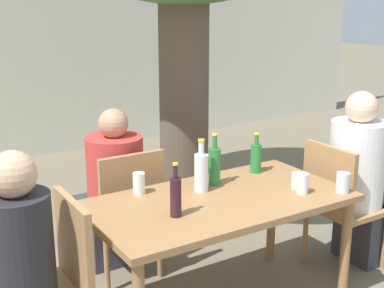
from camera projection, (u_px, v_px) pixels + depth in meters
name	position (u px, v px, depth m)	size (l,w,h in m)	color
cafe_building_wall	(26.00, 36.00, 5.99)	(10.00, 0.08, 2.80)	silver
dining_table_front	(220.00, 211.00, 3.07)	(1.50, 0.80, 0.72)	#996B42
patio_chair_0	(54.00, 279.00, 2.61)	(0.44, 0.44, 0.90)	#A87A4C
patio_chair_1	(339.00, 200.00, 3.61)	(0.44, 0.44, 0.90)	#A87A4C
patio_chair_2	(126.00, 208.00, 3.47)	(0.44, 0.44, 0.90)	#A87A4C
person_seated_1	(362.00, 186.00, 3.71)	(0.59, 0.38, 1.24)	#383842
person_seated_2	(111.00, 196.00, 3.66)	(0.38, 0.59, 1.14)	#383842
green_bottle_0	(256.00, 157.00, 3.46)	(0.07, 0.07, 0.27)	#287A38
green_bottle_1	(215.00, 165.00, 3.23)	(0.07, 0.07, 0.32)	#287A38
wine_bottle_2	(176.00, 196.00, 2.77)	(0.06, 0.06, 0.29)	#331923
water_bottle_3	(201.00, 171.00, 3.13)	(0.08, 0.08, 0.32)	silver
drinking_glass_0	(343.00, 183.00, 3.12)	(0.08, 0.08, 0.12)	silver
drinking_glass_1	(303.00, 184.00, 3.10)	(0.07, 0.07, 0.12)	white
drinking_glass_2	(297.00, 181.00, 3.19)	(0.07, 0.07, 0.10)	silver
drinking_glass_3	(139.00, 183.00, 3.10)	(0.07, 0.07, 0.13)	white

